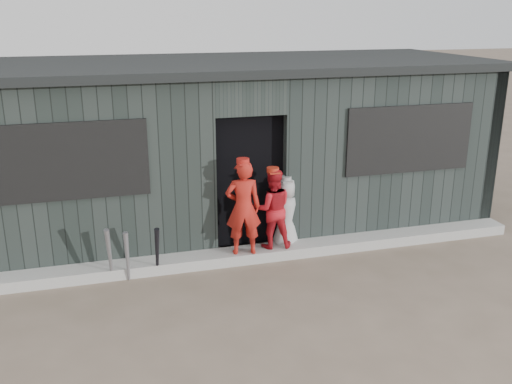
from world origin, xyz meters
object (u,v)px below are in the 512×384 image
object	(u,v)px
bat_mid	(127,257)
dugout	(227,144)
player_red_right	(272,209)
bat_right	(157,252)
player_red_left	(243,208)
bat_left	(110,255)
player_grey_back	(285,215)

from	to	relation	value
bat_mid	dugout	bearing A→B (deg)	47.08
player_red_right	bat_right	bearing A→B (deg)	16.46
bat_right	player_red_left	bearing A→B (deg)	6.79
bat_mid	bat_right	xyz separation A→B (m)	(0.38, 0.01, 0.01)
bat_left	player_grey_back	xyz separation A→B (m)	(2.48, 0.41, 0.16)
bat_left	player_grey_back	distance (m)	2.52
bat_right	player_red_right	size ratio (longest dim) A/B	0.64
player_red_left	dugout	world-z (taller)	dugout
player_red_right	dugout	distance (m)	1.76
bat_left	dugout	xyz separation A→B (m)	(1.99, 1.90, 0.90)
bat_right	player_red_left	xyz separation A→B (m)	(1.20, 0.14, 0.45)
bat_mid	player_grey_back	world-z (taller)	player_grey_back
bat_left	dugout	distance (m)	2.90
bat_left	player_grey_back	bearing A→B (deg)	9.45
bat_right	player_grey_back	size ratio (longest dim) A/B	0.67
bat_left	bat_mid	world-z (taller)	bat_left
dugout	player_grey_back	bearing A→B (deg)	-71.73
bat_left	dugout	world-z (taller)	dugout
player_red_left	player_red_right	distance (m)	0.47
player_red_right	player_grey_back	bearing A→B (deg)	-138.58
bat_left	bat_mid	xyz separation A→B (m)	(0.22, -0.00, -0.04)
bat_left	bat_right	xyz separation A→B (m)	(0.60, 0.00, -0.03)
bat_right	player_grey_back	world-z (taller)	player_grey_back
player_red_left	bat_right	bearing A→B (deg)	14.53
bat_left	bat_mid	bearing A→B (deg)	-1.07
player_red_left	bat_mid	bearing A→B (deg)	13.14
player_red_right	player_grey_back	distance (m)	0.33
bat_right	bat_mid	bearing A→B (deg)	-178.99
bat_right	player_red_left	size ratio (longest dim) A/B	0.55
bat_right	player_red_left	distance (m)	1.29
bat_left	player_red_right	world-z (taller)	player_red_right
bat_mid	player_red_left	xyz separation A→B (m)	(1.58, 0.15, 0.46)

